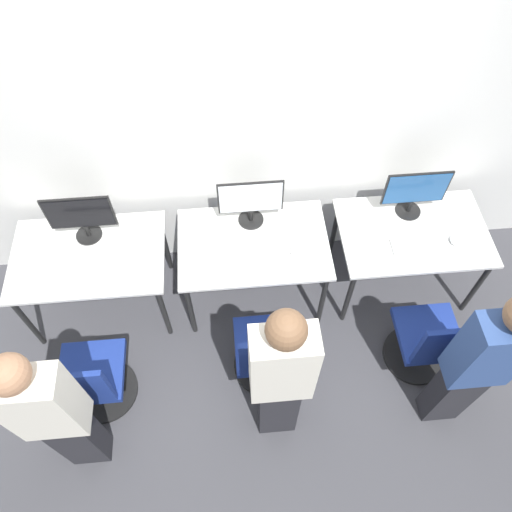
{
  "coord_description": "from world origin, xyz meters",
  "views": [
    {
      "loc": [
        -0.17,
        -1.74,
        3.65
      ],
      "look_at": [
        0.0,
        0.14,
        0.85
      ],
      "focal_mm": 35.0,
      "sensor_mm": 36.0,
      "label": 1
    }
  ],
  "objects_px": {
    "mouse_left": "(125,269)",
    "person_right": "(478,364)",
    "person_left": "(53,415)",
    "keyboard_right": "(420,246)",
    "office_chair_left": "(93,382)",
    "keyboard_left": "(84,274)",
    "monitor_left": "(81,216)",
    "monitor_center": "(251,201)",
    "mouse_right": "(454,241)",
    "person_center": "(281,377)",
    "monitor_right": "(415,192)",
    "keyboard_center": "(255,253)",
    "office_chair_right": "(428,344)",
    "mouse_center": "(294,252)",
    "office_chair_center": "(267,355)"
  },
  "relations": [
    {
      "from": "office_chair_left",
      "to": "monitor_right",
      "type": "bearing_deg",
      "value": 23.09
    },
    {
      "from": "monitor_center",
      "to": "mouse_right",
      "type": "xyz_separation_m",
      "value": [
        1.45,
        -0.33,
        -0.2
      ]
    },
    {
      "from": "keyboard_left",
      "to": "person_center",
      "type": "distance_m",
      "value": 1.57
    },
    {
      "from": "office_chair_left",
      "to": "person_right",
      "type": "xyz_separation_m",
      "value": [
        2.41,
        -0.29,
        0.52
      ]
    },
    {
      "from": "person_left",
      "to": "keyboard_right",
      "type": "height_order",
      "value": "person_left"
    },
    {
      "from": "monitor_left",
      "to": "person_right",
      "type": "xyz_separation_m",
      "value": [
        2.43,
        -1.28,
        -0.06
      ]
    },
    {
      "from": "keyboard_left",
      "to": "keyboard_right",
      "type": "distance_m",
      "value": 2.39
    },
    {
      "from": "keyboard_left",
      "to": "mouse_right",
      "type": "height_order",
      "value": "mouse_right"
    },
    {
      "from": "office_chair_right",
      "to": "person_right",
      "type": "bearing_deg",
      "value": -82.66
    },
    {
      "from": "monitor_left",
      "to": "mouse_left",
      "type": "distance_m",
      "value": 0.48
    },
    {
      "from": "office_chair_left",
      "to": "keyboard_right",
      "type": "xyz_separation_m",
      "value": [
        2.37,
        0.67,
        0.37
      ]
    },
    {
      "from": "monitor_right",
      "to": "keyboard_center",
      "type": "bearing_deg",
      "value": -166.18
    },
    {
      "from": "monitor_center",
      "to": "keyboard_center",
      "type": "height_order",
      "value": "monitor_center"
    },
    {
      "from": "office_chair_left",
      "to": "mouse_right",
      "type": "distance_m",
      "value": 2.74
    },
    {
      "from": "mouse_right",
      "to": "monitor_right",
      "type": "bearing_deg",
      "value": 129.26
    },
    {
      "from": "monitor_left",
      "to": "person_center",
      "type": "bearing_deg",
      "value": -45.04
    },
    {
      "from": "mouse_right",
      "to": "office_chair_right",
      "type": "distance_m",
      "value": 0.77
    },
    {
      "from": "person_left",
      "to": "office_chair_right",
      "type": "xyz_separation_m",
      "value": [
        2.41,
        0.44,
        -0.5
      ]
    },
    {
      "from": "mouse_center",
      "to": "monitor_right",
      "type": "xyz_separation_m",
      "value": [
        0.91,
        0.31,
        0.2
      ]
    },
    {
      "from": "monitor_left",
      "to": "monitor_right",
      "type": "xyz_separation_m",
      "value": [
        2.39,
        0.02,
        0.0
      ]
    },
    {
      "from": "keyboard_left",
      "to": "mouse_right",
      "type": "xyz_separation_m",
      "value": [
        2.65,
        0.05,
        0.01
      ]
    },
    {
      "from": "keyboard_left",
      "to": "keyboard_center",
      "type": "bearing_deg",
      "value": 3.32
    },
    {
      "from": "keyboard_right",
      "to": "office_chair_right",
      "type": "relative_size",
      "value": 0.47
    },
    {
      "from": "keyboard_left",
      "to": "mouse_left",
      "type": "distance_m",
      "value": 0.28
    },
    {
      "from": "keyboard_center",
      "to": "monitor_right",
      "type": "bearing_deg",
      "value": 13.82
    },
    {
      "from": "mouse_left",
      "to": "office_chair_left",
      "type": "bearing_deg",
      "value": -111.77
    },
    {
      "from": "office_chair_center",
      "to": "mouse_right",
      "type": "relative_size",
      "value": 9.58
    },
    {
      "from": "person_right",
      "to": "monitor_left",
      "type": "bearing_deg",
      "value": 152.21
    },
    {
      "from": "keyboard_left",
      "to": "office_chair_left",
      "type": "distance_m",
      "value": 0.74
    },
    {
      "from": "office_chair_left",
      "to": "person_center",
      "type": "relative_size",
      "value": 0.54
    },
    {
      "from": "mouse_center",
      "to": "office_chair_right",
      "type": "height_order",
      "value": "office_chair_right"
    },
    {
      "from": "monitor_left",
      "to": "office_chair_right",
      "type": "xyz_separation_m",
      "value": [
        2.39,
        -0.92,
        -0.58
      ]
    },
    {
      "from": "keyboard_left",
      "to": "person_left",
      "type": "height_order",
      "value": "person_left"
    },
    {
      "from": "keyboard_left",
      "to": "person_center",
      "type": "relative_size",
      "value": 0.26
    },
    {
      "from": "monitor_center",
      "to": "mouse_center",
      "type": "relative_size",
      "value": 5.23
    },
    {
      "from": "office_chair_left",
      "to": "mouse_center",
      "type": "relative_size",
      "value": 9.58
    },
    {
      "from": "keyboard_left",
      "to": "keyboard_right",
      "type": "bearing_deg",
      "value": 0.65
    },
    {
      "from": "monitor_left",
      "to": "office_chair_right",
      "type": "relative_size",
      "value": 0.55
    },
    {
      "from": "mouse_center",
      "to": "office_chair_right",
      "type": "xyz_separation_m",
      "value": [
        0.91,
        -0.63,
        -0.37
      ]
    },
    {
      "from": "mouse_left",
      "to": "keyboard_right",
      "type": "height_order",
      "value": "mouse_left"
    },
    {
      "from": "mouse_left",
      "to": "person_right",
      "type": "relative_size",
      "value": 0.06
    },
    {
      "from": "mouse_left",
      "to": "office_chair_left",
      "type": "distance_m",
      "value": 0.8
    },
    {
      "from": "mouse_left",
      "to": "monitor_center",
      "type": "bearing_deg",
      "value": 22.03
    },
    {
      "from": "mouse_center",
      "to": "person_right",
      "type": "xyz_separation_m",
      "value": [
        0.95,
        -0.99,
        0.14
      ]
    },
    {
      "from": "keyboard_left",
      "to": "keyboard_right",
      "type": "height_order",
      "value": "same"
    },
    {
      "from": "monitor_center",
      "to": "keyboard_right",
      "type": "relative_size",
      "value": 1.15
    },
    {
      "from": "keyboard_center",
      "to": "keyboard_right",
      "type": "bearing_deg",
      "value": -2.03
    },
    {
      "from": "office_chair_left",
      "to": "monitor_center",
      "type": "height_order",
      "value": "monitor_center"
    },
    {
      "from": "monitor_left",
      "to": "office_chair_center",
      "type": "relative_size",
      "value": 0.55
    },
    {
      "from": "mouse_center",
      "to": "monitor_right",
      "type": "distance_m",
      "value": 0.98
    }
  ]
}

